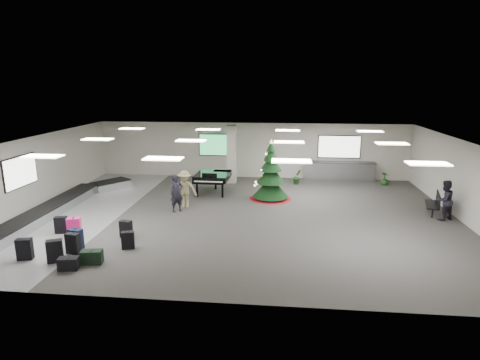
# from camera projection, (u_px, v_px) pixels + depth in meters

# --- Properties ---
(ground) EXTENTS (18.00, 18.00, 0.00)m
(ground) POSITION_uv_depth(u_px,v_px,m) (239.00, 215.00, 16.99)
(ground) COLOR #373532
(ground) RESTS_ON ground
(room_envelope) EXTENTS (18.02, 14.02, 3.21)m
(room_envelope) POSITION_uv_depth(u_px,v_px,m) (232.00, 158.00, 17.12)
(room_envelope) COLOR #BCB9AC
(room_envelope) RESTS_ON ground
(baggage_carousel) EXTENTS (2.28, 9.71, 0.43)m
(baggage_carousel) POSITION_uv_depth(u_px,v_px,m) (62.00, 205.00, 17.62)
(baggage_carousel) COLOR silver
(baggage_carousel) RESTS_ON ground
(service_counter) EXTENTS (4.05, 0.65, 1.08)m
(service_counter) POSITION_uv_depth(u_px,v_px,m) (339.00, 171.00, 22.80)
(service_counter) COLOR silver
(service_counter) RESTS_ON ground
(suitcase_0) EXTENTS (0.53, 0.43, 0.74)m
(suitcase_0) POSITION_uv_depth(u_px,v_px,m) (55.00, 251.00, 12.45)
(suitcase_0) COLOR black
(suitcase_0) RESTS_ON ground
(suitcase_1) EXTENTS (0.48, 0.30, 0.71)m
(suitcase_1) POSITION_uv_depth(u_px,v_px,m) (73.00, 243.00, 13.09)
(suitcase_1) COLOR black
(suitcase_1) RESTS_ON ground
(pink_suitcase) EXTENTS (0.52, 0.37, 0.75)m
(pink_suitcase) POSITION_uv_depth(u_px,v_px,m) (74.00, 228.00, 14.44)
(pink_suitcase) COLOR #E81E72
(pink_suitcase) RESTS_ON ground
(suitcase_3) EXTENTS (0.46, 0.31, 0.65)m
(suitcase_3) POSITION_uv_depth(u_px,v_px,m) (126.00, 229.00, 14.46)
(suitcase_3) COLOR black
(suitcase_3) RESTS_ON ground
(navy_suitcase) EXTENTS (0.50, 0.36, 0.71)m
(navy_suitcase) POSITION_uv_depth(u_px,v_px,m) (76.00, 239.00, 13.45)
(navy_suitcase) COLOR black
(navy_suitcase) RESTS_ON ground
(suitcase_5) EXTENTS (0.50, 0.35, 0.71)m
(suitcase_5) POSITION_uv_depth(u_px,v_px,m) (25.00, 249.00, 12.65)
(suitcase_5) COLOR black
(suitcase_5) RESTS_ON ground
(green_duffel) EXTENTS (0.68, 0.42, 0.45)m
(green_duffel) POSITION_uv_depth(u_px,v_px,m) (92.00, 257.00, 12.40)
(green_duffel) COLOR black
(green_duffel) RESTS_ON ground
(suitcase_7) EXTENTS (0.46, 0.32, 0.62)m
(suitcase_7) POSITION_uv_depth(u_px,v_px,m) (128.00, 240.00, 13.48)
(suitcase_7) COLOR black
(suitcase_7) RESTS_ON ground
(suitcase_8) EXTENTS (0.47, 0.33, 0.66)m
(suitcase_8) POSITION_uv_depth(u_px,v_px,m) (61.00, 225.00, 14.88)
(suitcase_8) COLOR black
(suitcase_8) RESTS_ON ground
(black_duffel) EXTENTS (0.63, 0.42, 0.40)m
(black_duffel) POSITION_uv_depth(u_px,v_px,m) (68.00, 263.00, 12.00)
(black_duffel) COLOR black
(black_duffel) RESTS_ON ground
(christmas_tree) EXTENTS (2.03, 2.03, 2.89)m
(christmas_tree) POSITION_uv_depth(u_px,v_px,m) (271.00, 179.00, 19.13)
(christmas_tree) COLOR maroon
(christmas_tree) RESTS_ON ground
(grand_piano) EXTENTS (1.70, 2.14, 1.19)m
(grand_piano) POSITION_uv_depth(u_px,v_px,m) (212.00, 177.00, 20.09)
(grand_piano) COLOR black
(grand_piano) RESTS_ON ground
(bench) EXTENTS (0.86, 1.52, 0.91)m
(bench) POSITION_uv_depth(u_px,v_px,m) (435.00, 202.00, 17.02)
(bench) COLOR black
(bench) RESTS_ON ground
(traveler_a) EXTENTS (0.71, 0.68, 1.65)m
(traveler_a) POSITION_uv_depth(u_px,v_px,m) (177.00, 193.00, 17.25)
(traveler_a) COLOR black
(traveler_a) RESTS_ON ground
(traveler_b) EXTENTS (1.09, 0.64, 1.68)m
(traveler_b) POSITION_uv_depth(u_px,v_px,m) (185.00, 189.00, 17.85)
(traveler_b) COLOR #988C5E
(traveler_b) RESTS_ON ground
(traveler_bench) EXTENTS (1.01, 0.94, 1.66)m
(traveler_bench) POSITION_uv_depth(u_px,v_px,m) (444.00, 200.00, 16.19)
(traveler_bench) COLOR black
(traveler_bench) RESTS_ON ground
(potted_plant_left) EXTENTS (0.59, 0.56, 0.85)m
(potted_plant_left) POSITION_uv_depth(u_px,v_px,m) (297.00, 177.00, 22.01)
(potted_plant_left) COLOR #163812
(potted_plant_left) RESTS_ON ground
(potted_plant_right) EXTENTS (0.57, 0.57, 0.72)m
(potted_plant_right) POSITION_uv_depth(u_px,v_px,m) (385.00, 179.00, 21.83)
(potted_plant_right) COLOR #163812
(potted_plant_right) RESTS_ON ground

